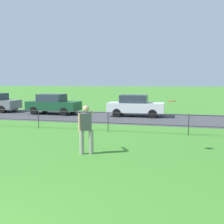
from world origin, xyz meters
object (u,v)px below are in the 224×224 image
frisbee (172,101)px  car_dark_green_far_left (53,104)px  person_thrower (86,128)px  car_white_left (135,106)px

frisbee → car_dark_green_far_left: (-9.17, 9.12, -1.01)m
person_thrower → frisbee: bearing=20.2°
person_thrower → frisbee: frisbee is taller
car_white_left → car_dark_green_far_left: bearing=-178.1°
car_dark_green_far_left → car_white_left: bearing=1.9°
person_thrower → car_white_left: (-0.01, 10.35, -0.12)m
person_thrower → car_white_left: 10.35m
frisbee → car_white_left: bearing=106.7°
frisbee → car_white_left: 9.79m
car_dark_green_far_left → car_white_left: (6.36, 0.21, 0.00)m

